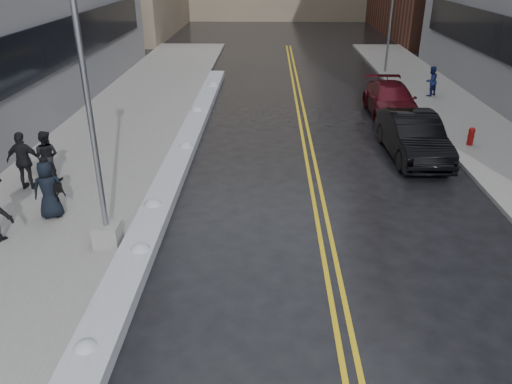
# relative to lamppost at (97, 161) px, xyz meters

# --- Properties ---
(ground) EXTENTS (160.00, 160.00, 0.00)m
(ground) POSITION_rel_lamppost_xyz_m (3.30, -2.00, -2.53)
(ground) COLOR black
(ground) RESTS_ON ground
(sidewalk_west) EXTENTS (5.50, 50.00, 0.15)m
(sidewalk_west) POSITION_rel_lamppost_xyz_m (-2.45, 8.00, -2.46)
(sidewalk_west) COLOR gray
(sidewalk_west) RESTS_ON ground
(sidewalk_east) EXTENTS (4.00, 50.00, 0.15)m
(sidewalk_east) POSITION_rel_lamppost_xyz_m (13.30, 8.00, -2.46)
(sidewalk_east) COLOR gray
(sidewalk_east) RESTS_ON ground
(lane_line_left) EXTENTS (0.12, 50.00, 0.01)m
(lane_line_left) POSITION_rel_lamppost_xyz_m (5.65, 8.00, -2.53)
(lane_line_left) COLOR gold
(lane_line_left) RESTS_ON ground
(lane_line_right) EXTENTS (0.12, 50.00, 0.01)m
(lane_line_right) POSITION_rel_lamppost_xyz_m (5.95, 8.00, -2.53)
(lane_line_right) COLOR gold
(lane_line_right) RESTS_ON ground
(snow_ridge) EXTENTS (0.90, 30.00, 0.34)m
(snow_ridge) POSITION_rel_lamppost_xyz_m (0.85, 6.00, -2.36)
(snow_ridge) COLOR silver
(snow_ridge) RESTS_ON ground
(lamppost) EXTENTS (0.65, 0.65, 7.62)m
(lamppost) POSITION_rel_lamppost_xyz_m (0.00, 0.00, 0.00)
(lamppost) COLOR gray
(lamppost) RESTS_ON sidewalk_west
(fire_hydrant) EXTENTS (0.26, 0.26, 0.73)m
(fire_hydrant) POSITION_rel_lamppost_xyz_m (12.30, 8.00, -1.98)
(fire_hydrant) COLOR maroon
(fire_hydrant) RESTS_ON sidewalk_east
(traffic_signal) EXTENTS (0.16, 0.20, 6.00)m
(traffic_signal) POSITION_rel_lamppost_xyz_m (11.80, 22.00, 0.87)
(traffic_signal) COLOR gray
(traffic_signal) RESTS_ON sidewalk_east
(pedestrian_fedora) EXTENTS (0.66, 0.50, 1.64)m
(pedestrian_fedora) POSITION_rel_lamppost_xyz_m (-2.07, 1.53, -1.56)
(pedestrian_fedora) COLOR black
(pedestrian_fedora) RESTS_ON sidewalk_west
(pedestrian_b) EXTENTS (0.85, 0.67, 1.74)m
(pedestrian_b) POSITION_rel_lamppost_xyz_m (-3.21, 4.10, -1.51)
(pedestrian_b) COLOR black
(pedestrian_b) RESTS_ON sidewalk_west
(pedestrian_c) EXTENTS (0.98, 0.78, 1.75)m
(pedestrian_c) POSITION_rel_lamppost_xyz_m (-2.08, 1.51, -1.51)
(pedestrian_c) COLOR black
(pedestrian_c) RESTS_ON sidewalk_west
(pedestrian_d) EXTENTS (1.13, 0.47, 1.92)m
(pedestrian_d) POSITION_rel_lamppost_xyz_m (-3.63, 3.44, -1.42)
(pedestrian_d) COLOR black
(pedestrian_d) RESTS_ON sidewalk_west
(pedestrian_east) EXTENTS (0.98, 0.95, 1.58)m
(pedestrian_east) POSITION_rel_lamppost_xyz_m (12.90, 15.79, -1.59)
(pedestrian_east) COLOR navy
(pedestrian_east) RESTS_ON sidewalk_east
(car_black) EXTENTS (1.93, 5.13, 1.67)m
(car_black) POSITION_rel_lamppost_xyz_m (9.70, 6.99, -1.70)
(car_black) COLOR black
(car_black) RESTS_ON ground
(car_maroon) EXTENTS (2.17, 5.24, 1.52)m
(car_maroon) POSITION_rel_lamppost_xyz_m (10.05, 12.44, -1.78)
(car_maroon) COLOR #450B13
(car_maroon) RESTS_ON ground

